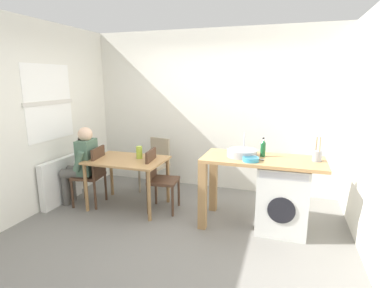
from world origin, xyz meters
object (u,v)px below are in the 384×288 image
(chair_person_seat, at_px, (93,173))
(seated_person, at_px, (82,162))
(utensil_crock, at_px, (317,156))
(chair_opposite, at_px, (158,177))
(dining_table, at_px, (127,165))
(chair_spare_by_wall, at_px, (157,161))
(bottle_tall_green, at_px, (263,148))
(vase, at_px, (139,152))
(mixing_bowl, at_px, (251,159))
(washing_machine, at_px, (282,197))

(chair_person_seat, bearing_deg, seated_person, 90.00)
(utensil_crock, bearing_deg, chair_opposite, 179.68)
(dining_table, distance_m, chair_spare_by_wall, 0.79)
(chair_opposite, height_order, utensil_crock, utensil_crock)
(bottle_tall_green, height_order, vase, bottle_tall_green)
(dining_table, distance_m, mixing_bowl, 1.85)
(chair_opposite, xyz_separation_m, washing_machine, (1.73, -0.06, -0.08))
(chair_person_seat, xyz_separation_m, chair_spare_by_wall, (0.66, 0.86, 0.00))
(dining_table, bearing_deg, chair_opposite, 4.98)
(mixing_bowl, bearing_deg, vase, 169.10)
(chair_person_seat, distance_m, vase, 0.79)
(dining_table, xyz_separation_m, washing_machine, (2.20, -0.02, -0.21))
(bottle_tall_green, relative_size, utensil_crock, 0.82)
(mixing_bowl, relative_size, vase, 1.07)
(chair_opposite, xyz_separation_m, utensil_crock, (2.09, -0.01, 0.48))
(bottle_tall_green, bearing_deg, vase, 178.90)
(utensil_crock, bearing_deg, dining_table, -179.33)
(chair_person_seat, relative_size, chair_spare_by_wall, 1.00)
(bottle_tall_green, bearing_deg, dining_table, -178.04)
(utensil_crock, bearing_deg, seated_person, -177.49)
(dining_table, xyz_separation_m, mixing_bowl, (1.81, -0.22, 0.31))
(chair_opposite, distance_m, mixing_bowl, 1.43)
(washing_machine, bearing_deg, mixing_bowl, -153.11)
(dining_table, bearing_deg, chair_spare_by_wall, 81.47)
(chair_person_seat, relative_size, mixing_bowl, 4.63)
(chair_opposite, relative_size, seated_person, 0.75)
(chair_person_seat, height_order, vase, vase)
(washing_machine, bearing_deg, chair_person_seat, -178.63)
(washing_machine, distance_m, utensil_crock, 0.67)
(chair_spare_by_wall, bearing_deg, dining_table, 93.80)
(utensil_crock, bearing_deg, chair_person_seat, -177.83)
(chair_opposite, relative_size, mixing_bowl, 4.63)
(chair_spare_by_wall, bearing_deg, utensil_crock, 175.48)
(chair_spare_by_wall, relative_size, seated_person, 0.75)
(chair_person_seat, distance_m, chair_spare_by_wall, 1.09)
(washing_machine, distance_m, mixing_bowl, 0.68)
(chair_spare_by_wall, height_order, bottle_tall_green, bottle_tall_green)
(dining_table, height_order, chair_opposite, chair_opposite)
(chair_opposite, bearing_deg, chair_spare_by_wall, -160.34)
(washing_machine, distance_m, bottle_tall_green, 0.67)
(chair_person_seat, xyz_separation_m, chair_opposite, (1.02, 0.13, 0.00))
(seated_person, bearing_deg, washing_machine, -97.28)
(chair_person_seat, xyz_separation_m, washing_machine, (2.75, 0.07, -0.08))
(mixing_bowl, bearing_deg, dining_table, 173.07)
(seated_person, height_order, utensil_crock, utensil_crock)
(mixing_bowl, bearing_deg, washing_machine, 26.89)
(bottle_tall_green, bearing_deg, chair_spare_by_wall, 158.69)
(dining_table, relative_size, washing_machine, 1.28)
(chair_opposite, height_order, seated_person, seated_person)
(dining_table, xyz_separation_m, chair_spare_by_wall, (0.12, 0.77, -0.14))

